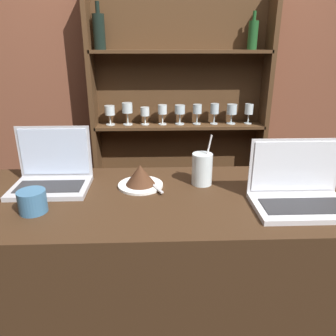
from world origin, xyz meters
TOP-DOWN VIEW (x-y plane):
  - bar_counter at (0.00, 0.30)m, footprint 1.84×0.60m
  - back_wall at (0.00, 1.50)m, footprint 7.00×0.06m
  - back_shelf at (0.11, 1.42)m, footprint 1.17×0.18m
  - laptop_near at (-0.46, 0.41)m, footprint 0.29×0.21m
  - laptop_far at (0.45, 0.22)m, footprint 0.33×0.21m
  - cake_plate at (-0.11, 0.39)m, footprint 0.18×0.18m
  - water_glass at (0.13, 0.41)m, footprint 0.08×0.08m
  - coffee_cup at (-0.47, 0.20)m, footprint 0.09×0.09m

SIDE VIEW (x-z plane):
  - bar_counter at x=0.00m, z-range 0.00..1.04m
  - back_shelf at x=0.11m, z-range 0.04..1.95m
  - coffee_cup at x=-0.47m, z-range 1.04..1.12m
  - cake_plate at x=-0.11m, z-range 1.04..1.13m
  - laptop_far at x=0.45m, z-range 0.98..1.20m
  - laptop_near at x=-0.46m, z-range 0.98..1.21m
  - water_glass at x=0.13m, z-range 1.00..1.21m
  - back_wall at x=0.00m, z-range 0.00..2.70m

